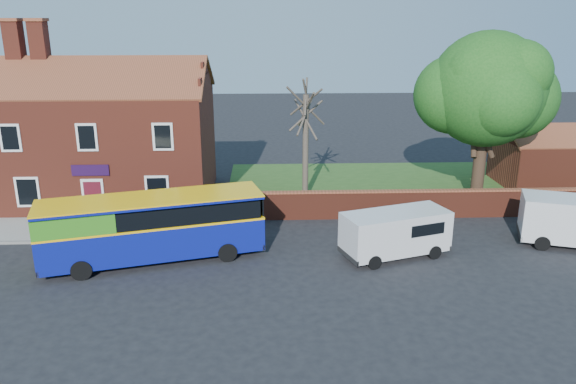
{
  "coord_description": "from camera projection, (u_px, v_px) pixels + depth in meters",
  "views": [
    {
      "loc": [
        2.54,
        -22.15,
        10.73
      ],
      "look_at": [
        3.59,
        5.0,
        2.21
      ],
      "focal_mm": 35.0,
      "sensor_mm": 36.0,
      "label": 1
    }
  ],
  "objects": [
    {
      "name": "boundary_wall",
      "position": [
        456.0,
        203.0,
        31.15
      ],
      "size": [
        22.0,
        0.38,
        1.6
      ],
      "color": "maroon",
      "rests_on": "ground"
    },
    {
      "name": "bus",
      "position": [
        146.0,
        226.0,
        25.28
      ],
      "size": [
        10.19,
        4.99,
        3.01
      ],
      "rotation": [
        0.0,
        0.0,
        0.26
      ],
      "color": "navy",
      "rests_on": "ground"
    },
    {
      "name": "shop_building",
      "position": [
        109.0,
        143.0,
        33.91
      ],
      "size": [
        12.3,
        8.13,
        10.5
      ],
      "color": "maroon",
      "rests_on": "ground"
    },
    {
      "name": "pavement",
      "position": [
        86.0,
        229.0,
        29.44
      ],
      "size": [
        18.0,
        3.5,
        0.12
      ],
      "primitive_type": "cube",
      "color": "gray",
      "rests_on": "ground"
    },
    {
      "name": "van_near",
      "position": [
        396.0,
        232.0,
        25.93
      ],
      "size": [
        5.3,
        3.44,
        2.16
      ],
      "rotation": [
        0.0,
        0.0,
        0.32
      ],
      "color": "silver",
      "rests_on": "ground"
    },
    {
      "name": "grass_strip",
      "position": [
        425.0,
        186.0,
        37.1
      ],
      "size": [
        26.0,
        12.0,
        0.04
      ],
      "primitive_type": "cube",
      "color": "#426B28",
      "rests_on": "ground"
    },
    {
      "name": "ground",
      "position": [
        210.0,
        276.0,
        24.23
      ],
      "size": [
        120.0,
        120.0,
        0.0
      ],
      "primitive_type": "plane",
      "color": "black",
      "rests_on": "ground"
    },
    {
      "name": "outbuilding",
      "position": [
        562.0,
        161.0,
        36.96
      ],
      "size": [
        8.2,
        5.06,
        4.17
      ],
      "color": "maroon",
      "rests_on": "ground"
    },
    {
      "name": "bare_tree",
      "position": [
        306.0,
        141.0,
        33.72
      ],
      "size": [
        2.6,
        3.1,
        6.93
      ],
      "color": "#4C4238",
      "rests_on": "ground"
    },
    {
      "name": "kerb",
      "position": [
        75.0,
        242.0,
        27.77
      ],
      "size": [
        18.0,
        0.15,
        0.14
      ],
      "primitive_type": "cube",
      "color": "slate",
      "rests_on": "ground"
    },
    {
      "name": "large_tree",
      "position": [
        487.0,
        93.0,
        31.91
      ],
      "size": [
        8.24,
        6.52,
        10.05
      ],
      "color": "black",
      "rests_on": "ground"
    }
  ]
}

